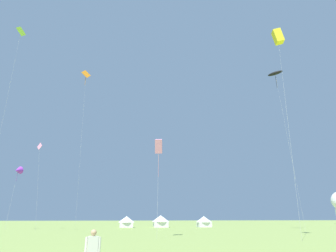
{
  "coord_description": "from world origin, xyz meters",
  "views": [
    {
      "loc": [
        -5.47,
        -4.99,
        2.16
      ],
      "look_at": [
        0.0,
        32.0,
        14.87
      ],
      "focal_mm": 28.79,
      "sensor_mm": 36.0,
      "label": 1
    }
  ],
  "objects": [
    {
      "name": "kite_orange_diamond",
      "position": [
        -16.57,
        54.35,
        34.11
      ],
      "size": [
        2.51,
        2.87,
        35.97
      ],
      "color": "orange",
      "rests_on": "ground"
    },
    {
      "name": "kite_yellow_box",
      "position": [
        13.54,
        22.81,
        25.07
      ],
      "size": [
        2.95,
        2.63,
        26.17
      ],
      "color": "yellow",
      "rests_on": "ground"
    },
    {
      "name": "kite_lime_diamond",
      "position": [
        -24.44,
        35.95,
        30.98
      ],
      "size": [
        1.65,
        3.22,
        32.88
      ],
      "color": "#99DB2D",
      "rests_on": "ground"
    },
    {
      "name": "kite_pink_diamond",
      "position": [
        -23.28,
        50.72,
        15.17
      ],
      "size": [
        2.69,
        2.21,
        16.49
      ],
      "color": "pink",
      "rests_on": "ground"
    },
    {
      "name": "kite_purple_delta",
      "position": [
        -27.22,
        52.35,
        11.02
      ],
      "size": [
        1.98,
        3.2,
        11.88
      ],
      "color": "purple",
      "rests_on": "ground"
    },
    {
      "name": "kite_pink_box",
      "position": [
        -1.86,
        27.39,
        10.53
      ],
      "size": [
        1.08,
        3.2,
        11.51
      ],
      "color": "pink",
      "rests_on": "ground"
    },
    {
      "name": "festival_tent_left",
      "position": [
        -5.31,
        59.87,
        1.33
      ],
      "size": [
        3.71,
        3.71,
        2.41
      ],
      "color": "white",
      "rests_on": "ground"
    },
    {
      "name": "festival_tent_center",
      "position": [
        12.64,
        59.87,
        1.34
      ],
      "size": [
        3.72,
        3.72,
        2.42
      ],
      "color": "white",
      "rests_on": "ground"
    },
    {
      "name": "festival_tent_right",
      "position": [
        2.42,
        59.87,
        1.45
      ],
      "size": [
        4.02,
        4.02,
        2.62
      ],
      "color": "white",
      "rests_on": "ground"
    },
    {
      "name": "kite_black_parafoil",
      "position": [
        22.94,
        39.29,
        29.64
      ],
      "size": [
        2.83,
        3.55,
        30.18
      ],
      "color": "black",
      "rests_on": "ground"
    }
  ]
}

